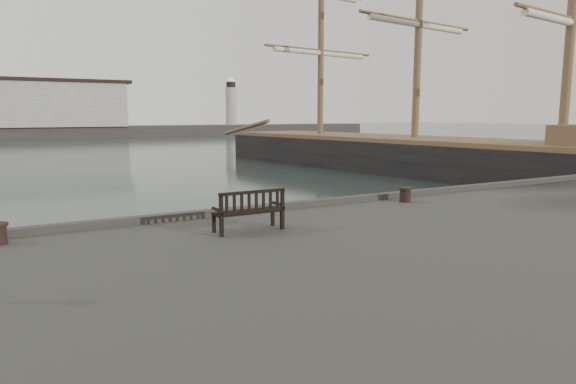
# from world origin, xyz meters

# --- Properties ---
(ground) EXTENTS (400.00, 400.00, 0.00)m
(ground) POSITION_xyz_m (0.00, 0.00, 0.00)
(ground) COLOR black
(ground) RESTS_ON ground
(breakwater) EXTENTS (140.00, 9.50, 12.20)m
(breakwater) POSITION_xyz_m (-4.56, 92.00, 4.30)
(breakwater) COLOR #383530
(breakwater) RESTS_ON ground
(bench) EXTENTS (1.64, 0.58, 0.94)m
(bench) POSITION_xyz_m (-1.54, -2.21, 1.86)
(bench) COLOR black
(bench) RESTS_ON quay
(bollard_right) EXTENTS (0.43, 0.43, 0.45)m
(bollard_right) POSITION_xyz_m (4.35, -0.91, 1.79)
(bollard_right) COLOR black
(bollard_right) RESTS_ON quay
(tall_ship_main) EXTENTS (13.15, 38.32, 28.21)m
(tall_ship_main) POSITION_xyz_m (20.33, 15.89, 0.72)
(tall_ship_main) COLOR black
(tall_ship_main) RESTS_ON ground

